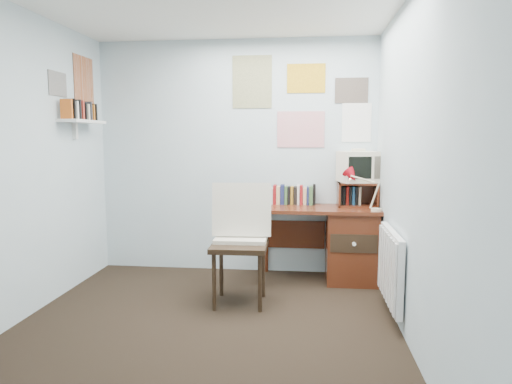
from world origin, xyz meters
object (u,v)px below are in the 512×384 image
desk_chair (239,246)px  desk_lamp (377,193)px  radiator (391,267)px  wall_shelf (82,121)px  tv_riser (357,194)px  desk (345,242)px  crt_tv (358,165)px

desk_chair → desk_lamp: 1.44m
radiator → wall_shelf: 3.15m
tv_riser → wall_shelf: size_ratio=0.65×
desk_lamp → wall_shelf: size_ratio=0.58×
desk → wall_shelf: size_ratio=1.94×
tv_riser → wall_shelf: (-2.69, -0.49, 0.74)m
desk_lamp → crt_tv: size_ratio=1.00×
desk_lamp → tv_riser: size_ratio=0.91×
desk → wall_shelf: wall_shelf is taller
desk_chair → desk_lamp: bearing=23.3°
tv_riser → crt_tv: crt_tv is taller
radiator → wall_shelf: wall_shelf is taller
radiator → crt_tv: bearing=99.0°
wall_shelf → crt_tv: bearing=10.7°
crt_tv → desk: bearing=-147.6°
desk_chair → wall_shelf: size_ratio=1.67×
tv_riser → wall_shelf: bearing=-169.7°
desk → desk_chair: bearing=-142.3°
crt_tv → wall_shelf: wall_shelf is taller
tv_riser → desk: bearing=-137.0°
crt_tv → wall_shelf: size_ratio=0.59×
desk → crt_tv: (0.12, 0.13, 0.78)m
desk_lamp → crt_tv: 0.43m
tv_riser → crt_tv: size_ratio=1.10×
desk → tv_riser: size_ratio=3.00×
desk_chair → tv_riser: desk_chair is taller
tv_riser → radiator: tv_riser is taller
desk_chair → radiator: bearing=-8.8°
radiator → desk_lamp: bearing=91.6°
desk → radiator: bearing=-72.8°
tv_riser → radiator: 1.15m
desk → desk_chair: (-0.98, -0.76, 0.11)m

